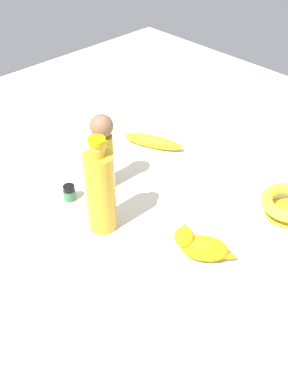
% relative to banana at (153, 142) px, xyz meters
% --- Properties ---
extents(ground, '(2.00, 2.00, 0.00)m').
position_rel_banana_xyz_m(ground, '(-0.25, -0.22, -0.02)').
color(ground, silver).
extents(banana, '(0.12, 0.19, 0.04)m').
position_rel_banana_xyz_m(banana, '(0.00, 0.00, 0.00)').
color(banana, gold).
rests_on(banana, ground).
extents(cat_figurine, '(0.11, 0.13, 0.09)m').
position_rel_banana_xyz_m(cat_figurine, '(-0.25, -0.41, 0.02)').
color(cat_figurine, gold).
rests_on(cat_figurine, ground).
extents(bottle_tall, '(0.07, 0.07, 0.26)m').
position_rel_banana_xyz_m(bottle_tall, '(-0.34, -0.17, 0.09)').
color(bottle_tall, gold).
rests_on(bottle_tall, ground).
extents(nail_polish_jar, '(0.03, 0.03, 0.04)m').
position_rel_banana_xyz_m(nail_polish_jar, '(-0.34, -0.03, 0.00)').
color(nail_polish_jar, '#327146').
rests_on(nail_polish_jar, ground).
extents(person_figure_adult, '(0.06, 0.06, 0.22)m').
position_rel_banana_xyz_m(person_figure_adult, '(-0.23, -0.04, 0.10)').
color(person_figure_adult, gold).
rests_on(person_figure_adult, ground).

